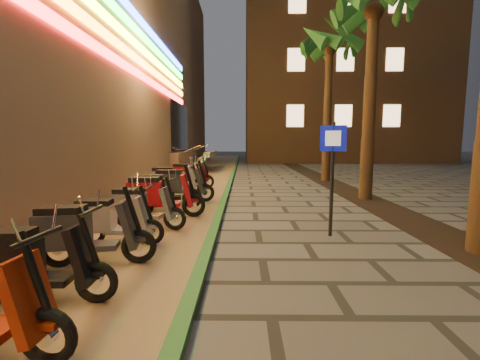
{
  "coord_description": "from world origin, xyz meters",
  "views": [
    {
      "loc": [
        -0.3,
        -3.16,
        1.82
      ],
      "look_at": [
        -0.36,
        2.11,
        1.2
      ],
      "focal_mm": 24.0,
      "sensor_mm": 36.0,
      "label": 1
    }
  ],
  "objects_px": {
    "scooter_5": "(82,232)",
    "scooter_9": "(161,190)",
    "scooter_4": "(28,262)",
    "scooter_13": "(188,174)",
    "pedestrian_sign": "(332,163)",
    "scooter_11": "(171,180)",
    "scooter_6": "(109,220)",
    "scooter_12": "(183,179)",
    "scooter_7": "(140,206)",
    "scooter_10": "(177,184)",
    "scooter_8": "(157,195)"
  },
  "relations": [
    {
      "from": "scooter_10",
      "to": "scooter_8",
      "type": "bearing_deg",
      "value": -91.21
    },
    {
      "from": "scooter_11",
      "to": "scooter_4",
      "type": "bearing_deg",
      "value": -98.73
    },
    {
      "from": "scooter_4",
      "to": "scooter_13",
      "type": "height_order",
      "value": "scooter_13"
    },
    {
      "from": "scooter_8",
      "to": "scooter_13",
      "type": "relative_size",
      "value": 1.06
    },
    {
      "from": "scooter_6",
      "to": "scooter_12",
      "type": "height_order",
      "value": "scooter_6"
    },
    {
      "from": "scooter_6",
      "to": "scooter_13",
      "type": "distance_m",
      "value": 7.35
    },
    {
      "from": "scooter_12",
      "to": "scooter_13",
      "type": "bearing_deg",
      "value": 103.23
    },
    {
      "from": "scooter_5",
      "to": "scooter_6",
      "type": "height_order",
      "value": "scooter_5"
    },
    {
      "from": "scooter_5",
      "to": "scooter_10",
      "type": "xyz_separation_m",
      "value": [
        0.32,
        5.2,
        0.04
      ]
    },
    {
      "from": "scooter_5",
      "to": "scooter_13",
      "type": "distance_m",
      "value": 8.3
    },
    {
      "from": "scooter_10",
      "to": "scooter_13",
      "type": "distance_m",
      "value": 3.11
    },
    {
      "from": "scooter_12",
      "to": "scooter_13",
      "type": "distance_m",
      "value": 1.07
    },
    {
      "from": "scooter_7",
      "to": "scooter_12",
      "type": "bearing_deg",
      "value": 97.28
    },
    {
      "from": "scooter_5",
      "to": "scooter_9",
      "type": "bearing_deg",
      "value": 79.01
    },
    {
      "from": "scooter_11",
      "to": "scooter_12",
      "type": "bearing_deg",
      "value": 70.08
    },
    {
      "from": "scooter_7",
      "to": "scooter_11",
      "type": "height_order",
      "value": "scooter_11"
    },
    {
      "from": "scooter_5",
      "to": "scooter_12",
      "type": "height_order",
      "value": "scooter_5"
    },
    {
      "from": "scooter_4",
      "to": "scooter_12",
      "type": "xyz_separation_m",
      "value": [
        0.17,
        8.33,
        -0.03
      ]
    },
    {
      "from": "scooter_5",
      "to": "pedestrian_sign",
      "type": "bearing_deg",
      "value": 12.26
    },
    {
      "from": "scooter_9",
      "to": "scooter_7",
      "type": "bearing_deg",
      "value": -101.59
    },
    {
      "from": "pedestrian_sign",
      "to": "scooter_7",
      "type": "bearing_deg",
      "value": -165.8
    },
    {
      "from": "pedestrian_sign",
      "to": "scooter_10",
      "type": "xyz_separation_m",
      "value": [
        -3.73,
        3.61,
        -0.87
      ]
    },
    {
      "from": "scooter_9",
      "to": "scooter_6",
      "type": "bearing_deg",
      "value": -105.83
    },
    {
      "from": "pedestrian_sign",
      "to": "scooter_8",
      "type": "bearing_deg",
      "value": 179.88
    },
    {
      "from": "pedestrian_sign",
      "to": "scooter_5",
      "type": "relative_size",
      "value": 1.31
    },
    {
      "from": "pedestrian_sign",
      "to": "scooter_8",
      "type": "height_order",
      "value": "pedestrian_sign"
    },
    {
      "from": "scooter_7",
      "to": "scooter_8",
      "type": "distance_m",
      "value": 1.01
    },
    {
      "from": "pedestrian_sign",
      "to": "scooter_11",
      "type": "relative_size",
      "value": 1.21
    },
    {
      "from": "scooter_10",
      "to": "scooter_9",
      "type": "bearing_deg",
      "value": -99.3
    },
    {
      "from": "scooter_4",
      "to": "scooter_5",
      "type": "relative_size",
      "value": 0.94
    },
    {
      "from": "scooter_7",
      "to": "scooter_13",
      "type": "xyz_separation_m",
      "value": [
        -0.05,
        6.25,
        0.05
      ]
    },
    {
      "from": "scooter_7",
      "to": "scooter_12",
      "type": "relative_size",
      "value": 1.07
    },
    {
      "from": "scooter_5",
      "to": "scooter_6",
      "type": "relative_size",
      "value": 1.1
    },
    {
      "from": "scooter_7",
      "to": "scooter_10",
      "type": "bearing_deg",
      "value": 94.01
    },
    {
      "from": "scooter_6",
      "to": "scooter_9",
      "type": "height_order",
      "value": "scooter_9"
    },
    {
      "from": "pedestrian_sign",
      "to": "scooter_9",
      "type": "xyz_separation_m",
      "value": [
        -3.93,
        2.42,
        -0.89
      ]
    },
    {
      "from": "scooter_12",
      "to": "scooter_13",
      "type": "xyz_separation_m",
      "value": [
        0.02,
        1.06,
        0.08
      ]
    },
    {
      "from": "scooter_10",
      "to": "scooter_7",
      "type": "bearing_deg",
      "value": -92.41
    },
    {
      "from": "scooter_6",
      "to": "scooter_10",
      "type": "xyz_separation_m",
      "value": [
        0.33,
        4.25,
        0.09
      ]
    },
    {
      "from": "pedestrian_sign",
      "to": "scooter_9",
      "type": "height_order",
      "value": "pedestrian_sign"
    },
    {
      "from": "scooter_7",
      "to": "scooter_11",
      "type": "relative_size",
      "value": 0.87
    },
    {
      "from": "scooter_13",
      "to": "scooter_12",
      "type": "bearing_deg",
      "value": -76.08
    },
    {
      "from": "pedestrian_sign",
      "to": "scooter_5",
      "type": "bearing_deg",
      "value": -137.57
    },
    {
      "from": "scooter_6",
      "to": "scooter_7",
      "type": "height_order",
      "value": "scooter_7"
    },
    {
      "from": "scooter_4",
      "to": "scooter_10",
      "type": "relative_size",
      "value": 0.88
    },
    {
      "from": "scooter_4",
      "to": "scooter_10",
      "type": "xyz_separation_m",
      "value": [
        0.38,
        6.29,
        0.07
      ]
    },
    {
      "from": "pedestrian_sign",
      "to": "scooter_10",
      "type": "height_order",
      "value": "pedestrian_sign"
    },
    {
      "from": "scooter_6",
      "to": "scooter_12",
      "type": "relative_size",
      "value": 1.03
    },
    {
      "from": "scooter_10",
      "to": "scooter_13",
      "type": "relative_size",
      "value": 1.03
    },
    {
      "from": "scooter_13",
      "to": "scooter_7",
      "type": "bearing_deg",
      "value": -74.7
    }
  ]
}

